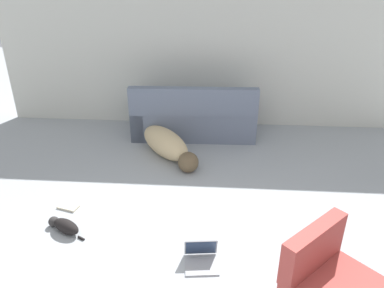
# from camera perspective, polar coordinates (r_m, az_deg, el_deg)

# --- Properties ---
(wall_back) EXTENTS (6.66, 0.06, 2.56)m
(wall_back) POSITION_cam_1_polar(r_m,az_deg,el_deg) (6.08, 2.18, 14.51)
(wall_back) COLOR beige
(wall_back) RESTS_ON ground_plane
(couch) EXTENTS (1.92, 0.85, 0.87)m
(couch) POSITION_cam_1_polar(r_m,az_deg,el_deg) (5.89, 0.29, 4.03)
(couch) COLOR slate
(couch) RESTS_ON ground_plane
(dog) EXTENTS (1.06, 1.25, 0.38)m
(dog) POSITION_cam_1_polar(r_m,az_deg,el_deg) (5.28, -3.72, -0.12)
(dog) COLOR tan
(dog) RESTS_ON ground_plane
(cat) EXTENTS (0.47, 0.30, 0.15)m
(cat) POSITION_cam_1_polar(r_m,az_deg,el_deg) (4.16, -18.89, -11.70)
(cat) COLOR black
(cat) RESTS_ON ground_plane
(laptop_open) EXTENTS (0.34, 0.32, 0.22)m
(laptop_open) POSITION_cam_1_polar(r_m,az_deg,el_deg) (3.62, 1.41, -16.59)
(laptop_open) COLOR gray
(laptop_open) RESTS_ON ground_plane
(book_cream) EXTENTS (0.25, 0.18, 0.02)m
(book_cream) POSITION_cam_1_polar(r_m,az_deg,el_deg) (4.52, -18.34, -9.08)
(book_cream) COLOR beige
(book_cream) RESTS_ON ground_plane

